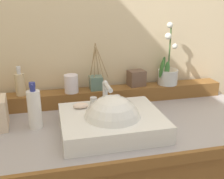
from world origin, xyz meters
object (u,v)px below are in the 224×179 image
reed_diffuser (96,82)px  lotion_bottle (34,109)px  sink_basin (112,123)px  soap_bar (81,106)px  trinket_box (136,78)px  potted_plant (168,72)px  tumbler_cup (71,84)px  soap_dispenser (20,84)px

reed_diffuser → lotion_bottle: (-0.31, -0.22, -0.03)m
sink_basin → soap_bar: bearing=137.6°
trinket_box → potted_plant: bearing=-13.4°
sink_basin → lotion_bottle: lotion_bottle is taller
soap_bar → lotion_bottle: 0.20m
soap_bar → potted_plant: bearing=23.8°
sink_basin → reed_diffuser: bearing=91.1°
sink_basin → potted_plant: size_ratio=1.25×
sink_basin → tumbler_cup: size_ratio=4.60×
potted_plant → reed_diffuser: bearing=179.8°
soap_dispenser → tumbler_cup: bearing=-3.5°
soap_bar → reed_diffuser: size_ratio=0.28×
sink_basin → lotion_bottle: size_ratio=2.06×
tumbler_cup → lotion_bottle: lotion_bottle is taller
sink_basin → reed_diffuser: (-0.01, 0.34, 0.08)m
soap_bar → potted_plant: (0.52, 0.23, 0.06)m
soap_bar → tumbler_cup: size_ratio=0.75×
trinket_box → soap_dispenser: bearing=172.7°
reed_diffuser → trinket_box: 0.23m
tumbler_cup → trinket_box: tumbler_cup is taller
soap_dispenser → trinket_box: bearing=1.3°
potted_plant → lotion_bottle: 0.75m
potted_plant → trinket_box: (-0.18, 0.01, -0.03)m
soap_dispenser → sink_basin: bearing=-40.9°
soap_bar → trinket_box: trinket_box is taller
tumbler_cup → reed_diffuser: 0.13m
soap_dispenser → soap_bar: bearing=-40.2°
soap_bar → reed_diffuser: bearing=64.3°
potted_plant → trinket_box: size_ratio=3.83×
soap_bar → soap_dispenser: soap_dispenser is taller
soap_dispenser → reed_diffuser: reed_diffuser is taller
potted_plant → trinket_box: bearing=175.2°
potted_plant → soap_dispenser: potted_plant is taller
lotion_bottle → tumbler_cup: bearing=49.4°
potted_plant → trinket_box: 0.18m
reed_diffuser → lotion_bottle: reed_diffuser is taller
soap_dispenser → trinket_box: size_ratio=1.66×
sink_basin → soap_dispenser: soap_dispenser is taller
soap_dispenser → lotion_bottle: soap_dispenser is taller
sink_basin → trinket_box: bearing=57.6°
sink_basin → trinket_box: sink_basin is taller
trinket_box → lotion_bottle: 0.59m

